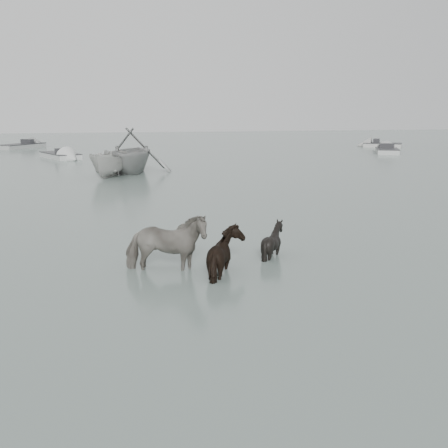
% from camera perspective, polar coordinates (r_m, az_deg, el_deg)
% --- Properties ---
extents(ground, '(140.00, 140.00, 0.00)m').
position_cam_1_polar(ground, '(12.48, -3.24, -5.08)').
color(ground, '#576860').
rests_on(ground, ground).
extents(pony_pinto, '(2.05, 1.29, 1.60)m').
position_cam_1_polar(pony_pinto, '(12.53, -5.95, -1.26)').
color(pony_pinto, black).
rests_on(pony_pinto, ground).
extents(pony_dark, '(1.26, 1.45, 1.38)m').
position_cam_1_polar(pony_dark, '(12.33, 0.42, -1.95)').
color(pony_dark, black).
rests_on(pony_dark, ground).
extents(pony_black, '(1.24, 1.15, 1.16)m').
position_cam_1_polar(pony_black, '(13.89, 4.99, -0.87)').
color(pony_black, black).
rests_on(pony_black, ground).
extents(rowboat_trail, '(5.28, 5.81, 2.63)m').
position_cam_1_polar(rowboat_trail, '(31.67, -9.34, 7.52)').
color(rowboat_trail, gray).
rests_on(rowboat_trail, ground).
extents(boat_small, '(2.68, 4.20, 1.52)m').
position_cam_1_polar(boat_small, '(30.07, -11.50, 6.15)').
color(boat_small, '#B3B3AE').
rests_on(boat_small, ground).
extents(skiff_port, '(3.23, 4.72, 0.75)m').
position_cam_1_polar(skiff_port, '(46.30, 16.24, 7.37)').
color(skiff_port, '#A3A6A3').
rests_on(skiff_port, ground).
extents(skiff_mid, '(3.82, 5.99, 0.75)m').
position_cam_1_polar(skiff_mid, '(41.92, -16.30, 6.95)').
color(skiff_mid, '#B1B3B1').
rests_on(skiff_mid, ground).
extents(skiff_star, '(4.71, 3.76, 0.75)m').
position_cam_1_polar(skiff_star, '(53.19, 15.81, 7.92)').
color(skiff_star, '#A6A6A1').
rests_on(skiff_star, ground).
extents(skiff_far, '(4.98, 6.03, 0.75)m').
position_cam_1_polar(skiff_far, '(53.16, -19.90, 7.66)').
color(skiff_far, gray).
rests_on(skiff_far, ground).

